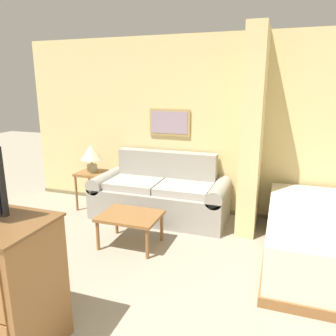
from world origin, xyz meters
TOP-DOWN VIEW (x-y plane):
  - wall_back at (-0.00, 3.90)m, footprint 6.49×0.16m
  - wall_partition_pillar at (0.43, 3.45)m, footprint 0.24×0.78m
  - couch at (-0.83, 3.42)m, footprint 1.97×0.84m
  - coffee_table at (-0.85, 2.44)m, footprint 0.71×0.55m
  - side_table at (-1.95, 3.39)m, footprint 0.44×0.44m
  - table_lamp at (-1.95, 3.39)m, footprint 0.33×0.33m

SIDE VIEW (x-z plane):
  - couch at x=-0.83m, z-range -0.13..0.80m
  - coffee_table at x=-0.85m, z-range 0.15..0.55m
  - side_table at x=-1.95m, z-range 0.19..0.78m
  - table_lamp at x=-1.95m, z-range 0.66..1.10m
  - wall_back at x=0.00m, z-range -0.01..2.59m
  - wall_partition_pillar at x=0.43m, z-range 0.00..2.60m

